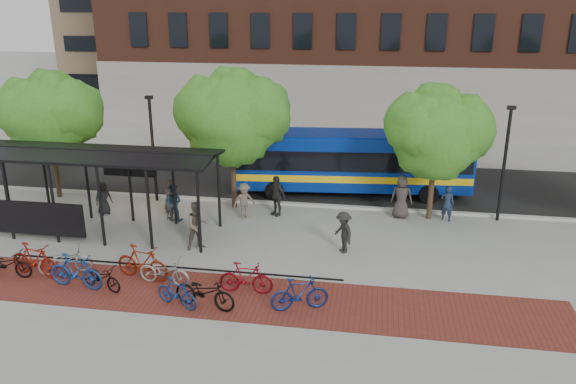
% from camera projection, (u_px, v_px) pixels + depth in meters
% --- Properties ---
extents(ground, '(160.00, 160.00, 0.00)m').
position_uv_depth(ground, '(285.00, 239.00, 23.09)').
color(ground, '#9E9E99').
rests_on(ground, ground).
extents(asphalt_street, '(160.00, 8.00, 0.01)m').
position_uv_depth(asphalt_street, '(310.00, 180.00, 30.55)').
color(asphalt_street, black).
rests_on(asphalt_street, ground).
extents(curb, '(160.00, 0.25, 0.12)m').
position_uv_depth(curb, '(299.00, 204.00, 26.80)').
color(curb, '#B7B7B2').
rests_on(curb, ground).
extents(brick_strip, '(24.00, 3.00, 0.01)m').
position_uv_depth(brick_strip, '(201.00, 294.00, 18.73)').
color(brick_strip, maroon).
rests_on(brick_strip, ground).
extents(bike_rack_rail, '(12.00, 0.05, 0.95)m').
position_uv_depth(bike_rack_rail, '(173.00, 278.00, 19.77)').
color(bike_rack_rail, black).
rests_on(bike_rack_rail, ground).
extents(bus_shelter, '(10.60, 3.07, 3.60)m').
position_uv_depth(bus_shelter, '(87.00, 163.00, 22.94)').
color(bus_shelter, black).
rests_on(bus_shelter, ground).
extents(tree_a, '(4.90, 4.00, 6.18)m').
position_uv_depth(tree_a, '(51.00, 112.00, 26.70)').
color(tree_a, '#382619').
rests_on(tree_a, ground).
extents(tree_b, '(5.15, 4.20, 6.47)m').
position_uv_depth(tree_b, '(234.00, 114.00, 25.22)').
color(tree_b, '#382619').
rests_on(tree_b, ground).
extents(tree_c, '(4.66, 3.80, 5.92)m').
position_uv_depth(tree_c, '(438.00, 130.00, 23.95)').
color(tree_c, '#382619').
rests_on(tree_c, ground).
extents(lamp_post_left, '(0.35, 0.20, 5.12)m').
position_uv_depth(lamp_post_left, '(153.00, 146.00, 26.65)').
color(lamp_post_left, black).
rests_on(lamp_post_left, ground).
extents(lamp_post_right, '(0.35, 0.20, 5.12)m').
position_uv_depth(lamp_post_right, '(505.00, 161.00, 24.16)').
color(lamp_post_right, black).
rests_on(lamp_post_right, ground).
extents(bus, '(11.83, 3.66, 3.14)m').
position_uv_depth(bus, '(351.00, 159.00, 27.94)').
color(bus, '#082A93').
rests_on(bus, ground).
extents(bike_0, '(1.90, 0.73, 0.99)m').
position_uv_depth(bike_0, '(7.00, 264.00, 19.75)').
color(bike_0, black).
rests_on(bike_0, ground).
extents(bike_1, '(2.12, 0.97, 1.23)m').
position_uv_depth(bike_1, '(35.00, 260.00, 19.78)').
color(bike_1, maroon).
rests_on(bike_1, ground).
extents(bike_2, '(1.95, 1.36, 0.97)m').
position_uv_depth(bike_2, '(65.00, 261.00, 20.02)').
color(bike_2, gray).
rests_on(bike_2, ground).
extents(bike_3, '(2.10, 0.84, 1.23)m').
position_uv_depth(bike_3, '(76.00, 271.00, 18.95)').
color(bike_3, navy).
rests_on(bike_3, ground).
extents(bike_4, '(1.80, 1.09, 0.89)m').
position_uv_depth(bike_4, '(101.00, 277.00, 18.92)').
color(bike_4, black).
rests_on(bike_4, ground).
extents(bike_5, '(2.16, 1.00, 1.25)m').
position_uv_depth(bike_5, '(143.00, 263.00, 19.56)').
color(bike_5, maroon).
rests_on(bike_5, ground).
extents(bike_6, '(1.99, 0.95, 1.00)m').
position_uv_depth(bike_6, '(164.00, 271.00, 19.21)').
color(bike_6, '#9F9FA1').
rests_on(bike_6, ground).
extents(bike_7, '(1.67, 1.01, 0.97)m').
position_uv_depth(bike_7, '(177.00, 293.00, 17.82)').
color(bike_7, navy).
rests_on(bike_7, ground).
extents(bike_8, '(2.21, 1.15, 1.11)m').
position_uv_depth(bike_8, '(205.00, 292.00, 17.74)').
color(bike_8, black).
rests_on(bike_8, ground).
extents(bike_9, '(1.84, 0.53, 1.10)m').
position_uv_depth(bike_9, '(246.00, 278.00, 18.63)').
color(bike_9, maroon).
rests_on(bike_9, ground).
extents(bike_11, '(1.93, 1.13, 1.12)m').
position_uv_depth(bike_11, '(300.00, 294.00, 17.61)').
color(bike_11, navy).
rests_on(bike_11, ground).
extents(pedestrian_0, '(0.87, 0.88, 1.54)m').
position_uv_depth(pedestrian_0, '(103.00, 198.00, 25.52)').
color(pedestrian_0, black).
rests_on(pedestrian_0, ground).
extents(pedestrian_1, '(0.82, 0.73, 1.88)m').
position_uv_depth(pedestrian_1, '(169.00, 200.00, 24.78)').
color(pedestrian_1, '#483D39').
rests_on(pedestrian_1, ground).
extents(pedestrian_2, '(0.82, 0.65, 1.65)m').
position_uv_depth(pedestrian_2, '(173.00, 202.00, 24.80)').
color(pedestrian_2, '#22394F').
rests_on(pedestrian_2, ground).
extents(pedestrian_3, '(1.22, 1.05, 1.63)m').
position_uv_depth(pedestrian_3, '(244.00, 201.00, 25.04)').
color(pedestrian_3, brown).
rests_on(pedestrian_3, ground).
extents(pedestrian_4, '(1.16, 0.99, 1.87)m').
position_uv_depth(pedestrian_4, '(276.00, 195.00, 25.36)').
color(pedestrian_4, '#282828').
rests_on(pedestrian_4, ground).
extents(pedestrian_6, '(1.03, 0.73, 1.97)m').
position_uv_depth(pedestrian_6, '(402.00, 197.00, 25.02)').
color(pedestrian_6, '#3D3431').
rests_on(pedestrian_6, ground).
extents(pedestrian_7, '(0.66, 0.50, 1.62)m').
position_uv_depth(pedestrian_7, '(447.00, 203.00, 24.73)').
color(pedestrian_7, '#1C2C42').
rests_on(pedestrian_7, ground).
extents(pedestrian_8, '(1.20, 1.15, 1.94)m').
position_uv_depth(pedestrian_8, '(198.00, 226.00, 21.87)').
color(pedestrian_8, brown).
rests_on(pedestrian_8, ground).
extents(pedestrian_9, '(1.12, 1.23, 1.66)m').
position_uv_depth(pedestrian_9, '(343.00, 232.00, 21.60)').
color(pedestrian_9, black).
rests_on(pedestrian_9, ground).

